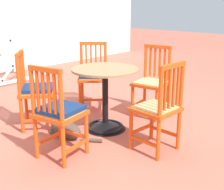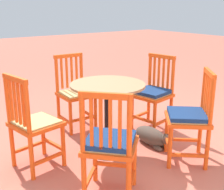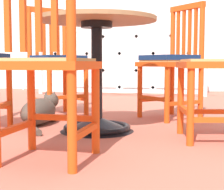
{
  "view_description": "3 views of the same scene",
  "coord_description": "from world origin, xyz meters",
  "px_view_note": "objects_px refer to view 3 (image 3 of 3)",
  "views": [
    {
      "loc": [
        -2.42,
        -2.19,
        1.44
      ],
      "look_at": [
        0.2,
        0.18,
        0.38
      ],
      "focal_mm": 49.61,
      "sensor_mm": 36.0,
      "label": 1
    },
    {
      "loc": [
        1.76,
        2.52,
        1.48
      ],
      "look_at": [
        -0.11,
        0.01,
        0.55
      ],
      "focal_mm": 48.21,
      "sensor_mm": 36.0,
      "label": 2
    },
    {
      "loc": [
        0.59,
        -2.16,
        0.44
      ],
      "look_at": [
        0.14,
        0.22,
        0.23
      ],
      "focal_mm": 59.11,
      "sensor_mm": 36.0,
      "label": 3
    }
  ],
  "objects_px": {
    "orange_chair_tucked_in": "(56,62)",
    "tabby_cat": "(41,111)",
    "cafe_table": "(97,87)",
    "orange_chair_near_fence": "(172,62)",
    "orange_chair_facing_out": "(221,64)",
    "orange_chair_at_corner": "(46,65)"
  },
  "relations": [
    {
      "from": "orange_chair_tucked_in",
      "to": "orange_chair_at_corner",
      "type": "bearing_deg",
      "value": -72.5
    },
    {
      "from": "orange_chair_facing_out",
      "to": "cafe_table",
      "type": "bearing_deg",
      "value": 170.94
    },
    {
      "from": "cafe_table",
      "to": "tabby_cat",
      "type": "relative_size",
      "value": 1.05
    },
    {
      "from": "orange_chair_at_corner",
      "to": "orange_chair_facing_out",
      "type": "relative_size",
      "value": 1.0
    },
    {
      "from": "orange_chair_tucked_in",
      "to": "orange_chair_facing_out",
      "type": "bearing_deg",
      "value": -31.57
    },
    {
      "from": "orange_chair_near_fence",
      "to": "orange_chair_at_corner",
      "type": "relative_size",
      "value": 1.0
    },
    {
      "from": "orange_chair_at_corner",
      "to": "orange_chair_near_fence",
      "type": "bearing_deg",
      "value": 70.15
    },
    {
      "from": "orange_chair_facing_out",
      "to": "orange_chair_tucked_in",
      "type": "bearing_deg",
      "value": 148.43
    },
    {
      "from": "orange_chair_tucked_in",
      "to": "tabby_cat",
      "type": "height_order",
      "value": "orange_chair_tucked_in"
    },
    {
      "from": "cafe_table",
      "to": "orange_chair_tucked_in",
      "type": "bearing_deg",
      "value": 127.5
    },
    {
      "from": "orange_chair_near_fence",
      "to": "orange_chair_facing_out",
      "type": "distance_m",
      "value": 0.84
    },
    {
      "from": "orange_chair_facing_out",
      "to": "orange_chair_near_fence",
      "type": "bearing_deg",
      "value": 110.61
    },
    {
      "from": "orange_chair_tucked_in",
      "to": "tabby_cat",
      "type": "relative_size",
      "value": 1.26
    },
    {
      "from": "orange_chair_near_fence",
      "to": "tabby_cat",
      "type": "xyz_separation_m",
      "value": [
        -0.93,
        -0.46,
        -0.35
      ]
    },
    {
      "from": "cafe_table",
      "to": "tabby_cat",
      "type": "xyz_separation_m",
      "value": [
        -0.47,
        0.2,
        -0.19
      ]
    },
    {
      "from": "cafe_table",
      "to": "orange_chair_tucked_in",
      "type": "relative_size",
      "value": 0.83
    },
    {
      "from": "orange_chair_tucked_in",
      "to": "tabby_cat",
      "type": "distance_m",
      "value": 0.57
    },
    {
      "from": "orange_chair_near_fence",
      "to": "orange_chair_tucked_in",
      "type": "distance_m",
      "value": 0.96
    },
    {
      "from": "orange_chair_near_fence",
      "to": "orange_chair_tucked_in",
      "type": "relative_size",
      "value": 1.0
    },
    {
      "from": "orange_chair_near_fence",
      "to": "orange_chair_at_corner",
      "type": "xyz_separation_m",
      "value": [
        -0.51,
        -1.42,
        -0.01
      ]
    },
    {
      "from": "cafe_table",
      "to": "orange_chair_near_fence",
      "type": "height_order",
      "value": "orange_chair_near_fence"
    },
    {
      "from": "orange_chair_tucked_in",
      "to": "tabby_cat",
      "type": "xyz_separation_m",
      "value": [
        0.03,
        -0.45,
        -0.35
      ]
    }
  ]
}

